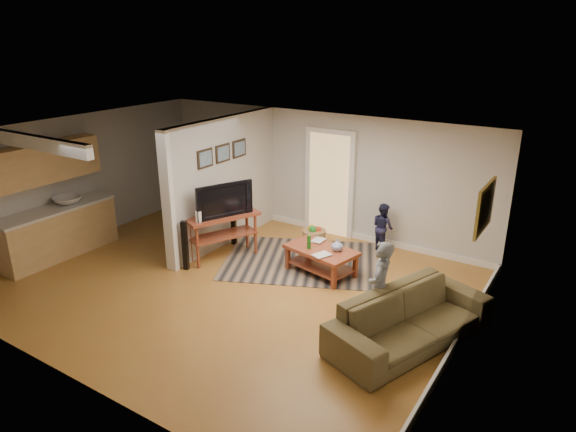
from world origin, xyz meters
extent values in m
plane|color=#9C5F27|center=(0.00, 0.00, 0.00)|extent=(7.50, 7.50, 0.00)
cube|color=silver|center=(0.00, 3.00, 1.25)|extent=(7.50, 0.04, 2.50)
cube|color=silver|center=(-3.75, 0.00, 1.25)|extent=(0.04, 6.00, 2.50)
cube|color=silver|center=(3.75, 0.00, 1.25)|extent=(0.04, 6.00, 2.50)
cube|color=white|center=(0.00, 0.00, 2.50)|extent=(7.50, 6.00, 0.04)
cube|color=silver|center=(-1.20, 1.45, 1.25)|extent=(0.15, 3.10, 2.50)
cube|color=white|center=(-1.20, -0.10, 1.25)|extent=(0.22, 0.10, 2.50)
cube|color=white|center=(0.00, 2.97, 0.06)|extent=(7.50, 0.04, 0.12)
cube|color=white|center=(3.72, 0.00, 0.06)|extent=(0.04, 6.00, 0.12)
cube|color=#D8B272|center=(0.30, 2.94, 1.05)|extent=(0.90, 0.06, 2.10)
cube|color=tan|center=(-3.43, -0.80, 0.45)|extent=(0.60, 2.20, 0.90)
cube|color=beige|center=(-3.43, -0.80, 0.92)|extent=(0.64, 2.24, 0.05)
cube|color=tan|center=(-3.45, -0.80, 1.80)|extent=(0.35, 2.00, 0.70)
imported|color=silver|center=(-3.43, -0.50, 0.94)|extent=(0.54, 0.54, 0.19)
cube|color=black|center=(-1.11, 0.80, 1.85)|extent=(0.03, 0.40, 0.34)
cube|color=black|center=(-1.11, 1.30, 1.85)|extent=(0.03, 0.40, 0.34)
cube|color=black|center=(-1.11, 1.80, 1.85)|extent=(0.03, 0.40, 0.34)
cube|color=olive|center=(3.71, 1.00, 1.75)|extent=(0.04, 0.90, 0.68)
cube|color=black|center=(0.55, 1.42, 0.01)|extent=(3.38, 3.00, 0.01)
imported|color=#413A20|center=(3.15, -0.03, 0.00)|extent=(1.74, 2.61, 0.71)
cube|color=maroon|center=(1.11, 1.17, 0.44)|extent=(1.34, 0.95, 0.06)
cube|color=silver|center=(1.11, 1.17, 0.45)|extent=(0.83, 0.58, 0.02)
cube|color=maroon|center=(1.11, 1.17, 0.15)|extent=(1.22, 0.83, 0.03)
cube|color=maroon|center=(0.52, 1.01, 0.22)|extent=(0.08, 0.08, 0.44)
cube|color=maroon|center=(1.57, 0.78, 0.22)|extent=(0.08, 0.08, 0.44)
cube|color=maroon|center=(0.64, 1.56, 0.22)|extent=(0.08, 0.08, 0.44)
cube|color=maroon|center=(1.69, 1.33, 0.22)|extent=(0.08, 0.08, 0.44)
imported|color=#2A439A|center=(1.38, 1.23, 0.47)|extent=(0.24, 0.24, 0.21)
cylinder|color=#145613|center=(0.92, 1.05, 0.60)|extent=(0.07, 0.07, 0.24)
imported|color=#998C4C|center=(0.80, 1.42, 0.47)|extent=(0.21, 0.28, 0.03)
imported|color=#66594C|center=(1.16, 0.95, 0.47)|extent=(0.31, 0.35, 0.02)
cube|color=maroon|center=(-0.75, 0.78, 0.82)|extent=(1.03, 1.44, 0.06)
cube|color=maroon|center=(-0.75, 0.78, 0.45)|extent=(0.93, 1.31, 0.03)
cylinder|color=maroon|center=(-1.15, 0.32, 0.42)|extent=(0.06, 0.06, 0.83)
cylinder|color=maroon|center=(-0.66, 1.38, 0.42)|extent=(0.06, 0.06, 0.83)
cylinder|color=maroon|center=(-0.84, 0.18, 0.42)|extent=(0.06, 0.06, 0.83)
cylinder|color=maroon|center=(-0.35, 1.24, 0.42)|extent=(0.06, 0.06, 0.83)
imported|color=black|center=(-0.73, 0.77, 0.85)|extent=(0.59, 1.05, 0.63)
cylinder|color=white|center=(-0.86, 0.27, 0.95)|extent=(0.11, 0.11, 0.20)
cube|color=black|center=(-1.00, 0.03, 0.46)|extent=(0.12, 0.12, 0.91)
cube|color=black|center=(-1.00, 1.40, 0.46)|extent=(0.11, 0.11, 0.92)
cylinder|color=olive|center=(0.36, 2.23, 0.15)|extent=(0.46, 0.46, 0.30)
sphere|color=red|center=(0.42, 2.27, 0.30)|extent=(0.14, 0.14, 0.14)
sphere|color=gold|center=(0.29, 2.25, 0.32)|extent=(0.14, 0.14, 0.14)
sphere|color=green|center=(0.36, 2.17, 0.34)|extent=(0.14, 0.14, 0.14)
imported|color=slate|center=(2.65, 0.04, 0.00)|extent=(0.41, 0.54, 1.34)
imported|color=#1E1F3E|center=(1.60, 2.70, 0.00)|extent=(0.58, 0.54, 0.95)
camera|label=1|loc=(5.00, -5.99, 4.02)|focal=32.00mm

